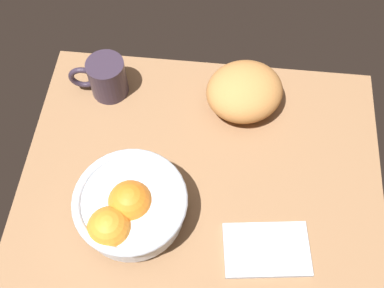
# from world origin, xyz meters

# --- Properties ---
(ground_plane) EXTENTS (0.71, 0.63, 0.03)m
(ground_plane) POSITION_xyz_m (0.00, 0.00, -0.01)
(ground_plane) COLOR #886241
(fruit_bowl) EXTENTS (0.20, 0.20, 0.10)m
(fruit_bowl) POSITION_xyz_m (0.12, 0.07, 0.05)
(fruit_bowl) COLOR silver
(fruit_bowl) RESTS_ON ground
(bread_loaf) EXTENTS (0.21, 0.20, 0.09)m
(bread_loaf) POSITION_xyz_m (-0.07, -0.21, 0.05)
(bread_loaf) COLOR #BC7B40
(bread_loaf) RESTS_ON ground
(napkin_folded) EXTENTS (0.17, 0.12, 0.01)m
(napkin_folded) POSITION_xyz_m (-0.13, 0.11, 0.01)
(napkin_folded) COLOR #B0B8C4
(napkin_folded) RESTS_ON ground
(mug) EXTENTS (0.12, 0.08, 0.09)m
(mug) POSITION_xyz_m (0.22, -0.22, 0.04)
(mug) COLOR #332737
(mug) RESTS_ON ground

